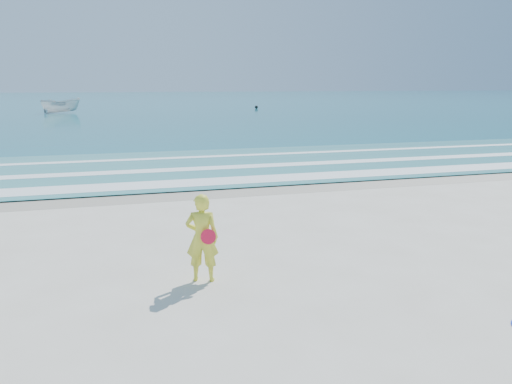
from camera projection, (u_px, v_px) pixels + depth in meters
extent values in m
plane|color=silver|center=(304.00, 303.00, 8.14)|extent=(400.00, 400.00, 0.00)
cube|color=#B2A893|center=(205.00, 191.00, 16.59)|extent=(400.00, 2.40, 0.00)
cube|color=#19727F|center=(125.00, 100.00, 106.75)|extent=(400.00, 190.00, 0.04)
cube|color=#59B7AD|center=(184.00, 166.00, 21.27)|extent=(400.00, 10.00, 0.01)
cube|color=white|center=(199.00, 182.00, 17.80)|extent=(400.00, 1.40, 0.01)
cube|color=white|center=(187.00, 169.00, 20.52)|extent=(400.00, 0.90, 0.01)
cube|color=white|center=(177.00, 158.00, 23.62)|extent=(400.00, 0.60, 0.01)
imported|color=silver|center=(61.00, 106.00, 58.87)|extent=(4.88, 3.18, 1.76)
sphere|color=black|center=(256.00, 107.00, 69.04)|extent=(0.46, 0.46, 0.46)
imported|color=yellow|center=(202.00, 238.00, 8.91)|extent=(0.68, 0.54, 1.62)
cylinder|color=#F31537|center=(208.00, 237.00, 8.75)|extent=(0.27, 0.08, 0.27)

